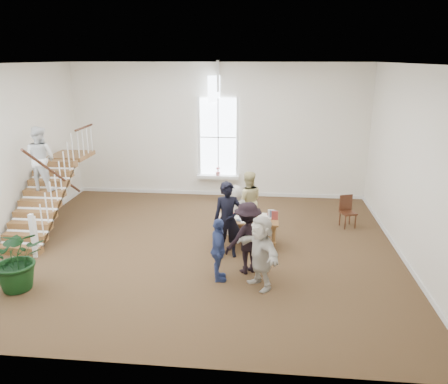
# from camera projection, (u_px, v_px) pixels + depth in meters

# --- Properties ---
(ground) EXTENTS (10.00, 10.00, 0.00)m
(ground) POSITION_uv_depth(u_px,v_px,m) (199.00, 247.00, 11.14)
(ground) COLOR #472F1B
(ground) RESTS_ON ground
(room_shell) EXTENTS (10.49, 10.00, 10.00)m
(room_shell) POSITION_uv_depth(u_px,v_px,m) (218.00, 184.00, 15.20)
(room_shell) COLOR white
(room_shell) RESTS_ON ground
(staircase) EXTENTS (1.10, 4.10, 2.92)m
(staircase) POSITION_uv_depth(u_px,v_px,m) (44.00, 174.00, 11.79)
(staircase) COLOR brown
(staircase) RESTS_ON ground
(library_table) EXTENTS (1.55, 0.80, 0.79)m
(library_table) POSITION_uv_depth(u_px,v_px,m) (248.00, 222.00, 11.06)
(library_table) COLOR brown
(library_table) RESTS_ON ground
(police_officer) EXTENTS (0.74, 0.55, 1.86)m
(police_officer) POSITION_uv_depth(u_px,v_px,m) (228.00, 220.00, 10.40)
(police_officer) COLOR black
(police_officer) RESTS_ON ground
(elderly_woman) EXTENTS (0.78, 0.59, 1.42)m
(elderly_woman) POSITION_uv_depth(u_px,v_px,m) (236.00, 211.00, 11.64)
(elderly_woman) COLOR beige
(elderly_woman) RESTS_ON ground
(person_yellow) EXTENTS (0.90, 0.75, 1.68)m
(person_yellow) POSITION_uv_depth(u_px,v_px,m) (248.00, 201.00, 12.05)
(person_yellow) COLOR #D3C584
(person_yellow) RESTS_ON ground
(woman_cluster_a) EXTENTS (0.47, 0.87, 1.41)m
(woman_cluster_a) POSITION_uv_depth(u_px,v_px,m) (218.00, 250.00, 9.30)
(woman_cluster_a) COLOR navy
(woman_cluster_a) RESTS_ON ground
(woman_cluster_b) EXTENTS (1.22, 1.10, 1.65)m
(woman_cluster_b) POSITION_uv_depth(u_px,v_px,m) (248.00, 238.00, 9.64)
(woman_cluster_b) COLOR black
(woman_cluster_b) RESTS_ON ground
(woman_cluster_c) EXTENTS (1.23, 1.47, 1.58)m
(woman_cluster_c) POSITION_uv_depth(u_px,v_px,m) (261.00, 252.00, 9.00)
(woman_cluster_c) COLOR beige
(woman_cluster_c) RESTS_ON ground
(floor_plant) EXTENTS (1.51, 1.40, 1.37)m
(floor_plant) POSITION_uv_depth(u_px,v_px,m) (17.00, 258.00, 8.96)
(floor_plant) COLOR #103313
(floor_plant) RESTS_ON ground
(side_chair) EXTENTS (0.50, 0.50, 0.91)m
(side_chair) POSITION_uv_depth(u_px,v_px,m) (347.00, 209.00, 12.40)
(side_chair) COLOR #32180D
(side_chair) RESTS_ON ground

